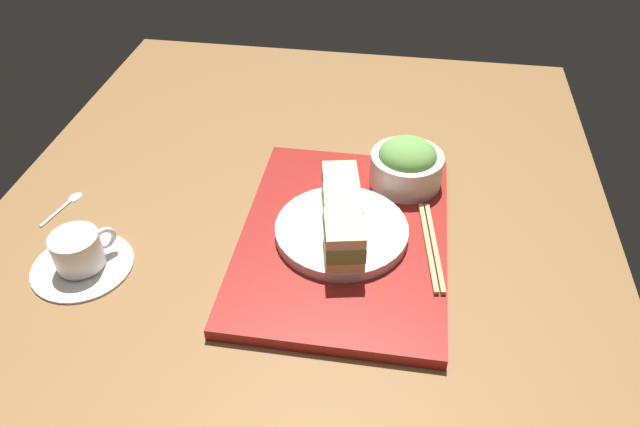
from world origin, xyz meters
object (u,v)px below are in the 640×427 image
Objects in this scene: sandwich_plate at (342,231)px; teaspoon at (69,200)px; sandwich_near at (344,240)px; sandwich_middle at (342,212)px; salad_bowl at (407,164)px; coffee_cup at (80,255)px; sandwich_far at (340,188)px; chopsticks_pair at (431,246)px.

teaspoon is (3.33, 45.84, -2.46)cm from sandwich_plate.
sandwich_near is 0.99× the size of sandwich_middle.
sandwich_near is at bearing 159.55° from salad_bowl.
sandwich_plate is at bearing 9.78° from sandwich_near.
salad_bowl is at bearing -60.93° from coffee_cup.
sandwich_plate is 2.40× the size of sandwich_near.
sandwich_middle reaches higher than sandwich_far.
sandwich_near is 6.12cm from sandwich_middle.
sandwich_far reaches higher than chopsticks_pair.
salad_bowl is at bearing -30.77° from sandwich_plate.
salad_bowl is (14.78, -8.80, -0.89)cm from sandwich_middle.
salad_bowl is (20.80, -7.76, -1.02)cm from sandwich_near.
sandwich_far is 45.28cm from teaspoon.
sandwich_plate is at bearing 0.00° from sandwich_middle.
chopsticks_pair is (-0.72, -13.38, -0.51)cm from sandwich_plate.
teaspoon is (9.36, 46.88, -6.32)cm from sandwich_near.
sandwich_far reaches higher than teaspoon.
sandwich_plate is at bearing 149.23° from salad_bowl.
salad_bowl is 0.63× the size of chopsticks_pair.
teaspoon is at bearing 101.83° from salad_bowl.
chopsticks_pair is 1.29× the size of coffee_cup.
coffee_cup is at bearing 101.10° from chopsticks_pair.
sandwich_far is at bearing -86.55° from teaspoon.
chopsticks_pair is (5.31, -12.34, -4.37)cm from sandwich_near.
sandwich_far is 0.55× the size of coffee_cup.
sandwich_near is 0.44× the size of chopsticks_pair.
sandwich_far is 0.68× the size of salad_bowl.
coffee_cup is at bearing 106.01° from sandwich_middle.
chopsticks_pair is (-15.49, -4.58, -3.36)cm from salad_bowl.
sandwich_far is 13.18cm from salad_bowl.
salad_bowl reaches higher than sandwich_far.
sandwich_plate is 1.06× the size of chopsticks_pair.
sandwich_middle is 38.49cm from coffee_cup.
sandwich_far is at bearing -65.11° from coffee_cup.
sandwich_near is 0.70× the size of salad_bowl.
sandwich_near is at bearing -170.22° from sandwich_plate.
coffee_cup reaches higher than teaspoon.
sandwich_middle is 0.70× the size of salad_bowl.
sandwich_far is 39.59cm from coffee_cup.
sandwich_near reaches higher than teaspoon.
sandwich_plate is at bearing -94.15° from teaspoon.
sandwich_near reaches higher than sandwich_middle.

